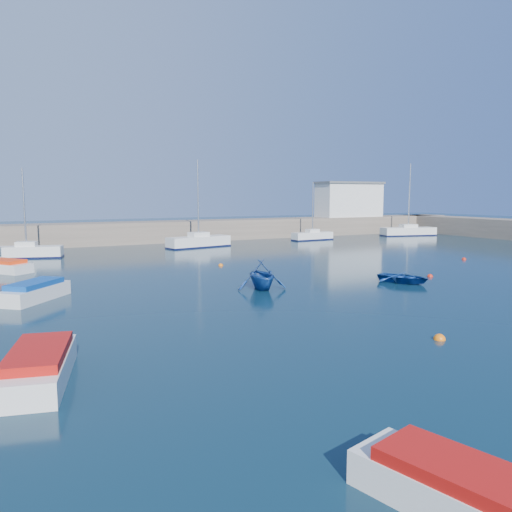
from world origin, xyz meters
name	(u,v)px	position (x,y,z in m)	size (l,w,h in m)	color
ground	(447,328)	(0.00, 0.00, 0.00)	(220.00, 220.00, 0.00)	#0C2535
back_wall	(157,232)	(0.00, 46.00, 1.30)	(96.00, 4.50, 2.60)	#6F6254
right_arm	(490,228)	(44.00, 32.00, 1.30)	(4.50, 32.00, 2.60)	#6F6254
harbor_office	(349,200)	(30.00, 46.00, 5.10)	(10.00, 4.00, 5.00)	silver
sailboat_5	(27,251)	(-15.48, 36.00, 0.62)	(6.58, 3.47, 8.40)	silver
sailboat_6	(199,241)	(2.44, 37.76, 0.68)	(7.75, 3.60, 9.82)	silver
sailboat_7	(312,236)	(19.01, 39.42, 0.58)	(5.75, 1.86, 7.57)	silver
sailboat_8	(408,231)	(35.65, 39.20, 0.66)	(8.33, 4.08, 10.42)	silver
motorboat_0	(39,366)	(-16.73, 1.28, 0.52)	(2.82, 5.21, 1.11)	silver
motorboat_1	(35,291)	(-16.05, 14.79, 0.52)	(4.09, 4.47, 1.10)	silver
motorboat_2	(3,266)	(-17.59, 27.29, 0.47)	(4.28, 4.92, 1.00)	silver
motorboat_3	(467,494)	(-10.25, -9.65, 0.47)	(2.56, 4.54, 1.01)	silver
dinghy_center	(403,278)	(6.50, 9.57, 0.36)	(2.45, 3.44, 0.71)	navy
dinghy_left	(261,275)	(-3.13, 11.90, 0.93)	(3.04, 3.53, 1.86)	navy
buoy_0	(439,340)	(-1.76, -1.20, 0.00)	(0.49, 0.49, 0.49)	orange
buoy_1	(430,277)	(10.07, 10.58, 0.00)	(0.42, 0.42, 0.42)	red
buoy_3	(221,266)	(-1.25, 22.78, 0.00)	(0.40, 0.40, 0.40)	orange
buoy_4	(464,260)	(20.27, 16.23, 0.00)	(0.41, 0.41, 0.41)	red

